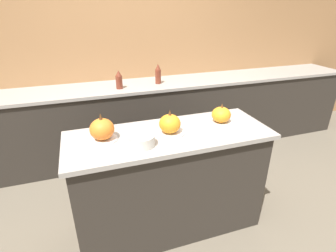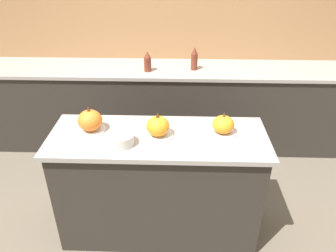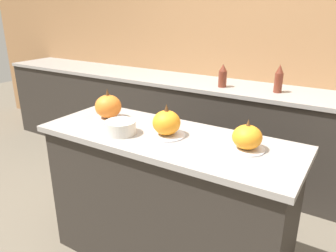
{
  "view_description": "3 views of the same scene",
  "coord_description": "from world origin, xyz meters",
  "px_view_note": "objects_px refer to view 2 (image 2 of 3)",
  "views": [
    {
      "loc": [
        -0.58,
        -1.67,
        1.79
      ],
      "look_at": [
        -0.01,
        0.01,
        0.97
      ],
      "focal_mm": 28.0,
      "sensor_mm": 36.0,
      "label": 1
    },
    {
      "loc": [
        0.14,
        -1.96,
        2.13
      ],
      "look_at": [
        0.07,
        0.02,
        0.98
      ],
      "focal_mm": 35.0,
      "sensor_mm": 36.0,
      "label": 2
    },
    {
      "loc": [
        0.94,
        -1.49,
        1.62
      ],
      "look_at": [
        -0.0,
        0.02,
        0.96
      ],
      "focal_mm": 35.0,
      "sensor_mm": 36.0,
      "label": 3
    }
  ],
  "objects_px": {
    "pumpkin_cake_center": "(158,127)",
    "bottle_short": "(148,62)",
    "pumpkin_cake_right": "(223,125)",
    "pumpkin_cake_left": "(90,121)",
    "bottle_tall": "(194,59)",
    "mixing_bowl": "(121,139)"
  },
  "relations": [
    {
      "from": "pumpkin_cake_center",
      "to": "bottle_short",
      "type": "height_order",
      "value": "bottle_short"
    },
    {
      "from": "pumpkin_cake_center",
      "to": "pumpkin_cake_right",
      "type": "xyz_separation_m",
      "value": [
        0.46,
        0.05,
        -0.01
      ]
    },
    {
      "from": "pumpkin_cake_center",
      "to": "bottle_short",
      "type": "distance_m",
      "value": 1.25
    },
    {
      "from": "pumpkin_cake_left",
      "to": "pumpkin_cake_right",
      "type": "height_order",
      "value": "pumpkin_cake_left"
    },
    {
      "from": "pumpkin_cake_left",
      "to": "pumpkin_cake_right",
      "type": "distance_m",
      "value": 0.95
    },
    {
      "from": "pumpkin_cake_right",
      "to": "bottle_tall",
      "type": "relative_size",
      "value": 0.82
    },
    {
      "from": "pumpkin_cake_left",
      "to": "mixing_bowl",
      "type": "distance_m",
      "value": 0.3
    },
    {
      "from": "bottle_short",
      "to": "mixing_bowl",
      "type": "height_order",
      "value": "bottle_short"
    },
    {
      "from": "pumpkin_cake_right",
      "to": "bottle_short",
      "type": "distance_m",
      "value": 1.35
    },
    {
      "from": "pumpkin_cake_right",
      "to": "bottle_short",
      "type": "xyz_separation_m",
      "value": [
        -0.64,
        1.18,
        0.05
      ]
    },
    {
      "from": "bottle_tall",
      "to": "pumpkin_cake_right",
      "type": "bearing_deg",
      "value": -82.63
    },
    {
      "from": "mixing_bowl",
      "to": "bottle_short",
      "type": "bearing_deg",
      "value": 87.27
    },
    {
      "from": "pumpkin_cake_left",
      "to": "mixing_bowl",
      "type": "bearing_deg",
      "value": -35.18
    },
    {
      "from": "pumpkin_cake_right",
      "to": "bottle_short",
      "type": "height_order",
      "value": "bottle_short"
    },
    {
      "from": "pumpkin_cake_left",
      "to": "bottle_short",
      "type": "xyz_separation_m",
      "value": [
        0.31,
        1.18,
        0.04
      ]
    },
    {
      "from": "pumpkin_cake_center",
      "to": "bottle_tall",
      "type": "distance_m",
      "value": 1.33
    },
    {
      "from": "pumpkin_cake_center",
      "to": "mixing_bowl",
      "type": "xyz_separation_m",
      "value": [
        -0.25,
        -0.12,
        -0.03
      ]
    },
    {
      "from": "pumpkin_cake_center",
      "to": "bottle_tall",
      "type": "bearing_deg",
      "value": 77.18
    },
    {
      "from": "pumpkin_cake_right",
      "to": "pumpkin_cake_left",
      "type": "bearing_deg",
      "value": 179.88
    },
    {
      "from": "pumpkin_cake_left",
      "to": "mixing_bowl",
      "type": "height_order",
      "value": "pumpkin_cake_left"
    },
    {
      "from": "pumpkin_cake_center",
      "to": "bottle_short",
      "type": "relative_size",
      "value": 1.05
    },
    {
      "from": "pumpkin_cake_left",
      "to": "bottle_tall",
      "type": "height_order",
      "value": "bottle_tall"
    }
  ]
}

